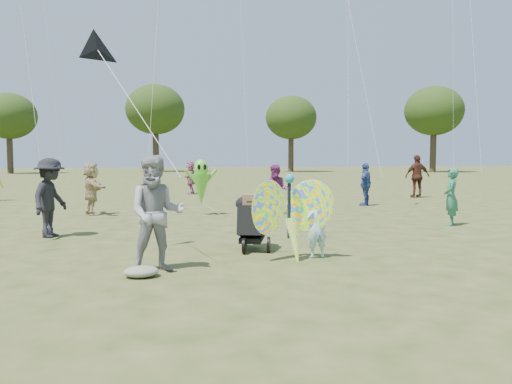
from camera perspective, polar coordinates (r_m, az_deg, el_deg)
ground at (r=8.82m, az=3.94°, el=-7.78°), size 160.00×160.00×0.00m
child_girl at (r=8.98m, az=6.95°, el=-4.07°), size 0.41×0.28×1.09m
adult_man at (r=7.96m, az=-11.32°, el=-2.45°), size 0.96×0.79×1.83m
grey_bag at (r=7.78m, az=-12.98°, el=-8.85°), size 0.52×0.42×0.16m
crowd_b at (r=12.09m, az=-22.45°, el=-0.62°), size 1.06×1.32×1.78m
crowd_c at (r=18.95m, az=12.42°, el=0.86°), size 0.95×0.91×1.59m
crowd_d at (r=16.35m, az=-18.29°, el=0.37°), size 0.92×1.60×1.64m
crowd_e at (r=15.57m, az=2.33°, el=0.26°), size 0.97×0.93×1.57m
crowd_f at (r=14.07m, az=21.40°, el=-0.52°), size 0.63×0.66×1.52m
crowd_h at (r=23.29m, az=17.96°, el=1.73°), size 1.16×0.59×1.91m
crowd_j at (r=24.69m, az=-7.48°, el=1.65°), size 0.85×1.56×1.60m
jogging_stroller at (r=9.71m, az=-0.59°, el=-3.02°), size 0.75×1.14×1.09m
butterfly_kite at (r=8.73m, az=4.03°, el=-2.91°), size 1.74×0.75×1.71m
delta_kite_rig at (r=9.83m, az=-17.61°, el=15.17°), size 1.73×1.99×2.69m
alien_kite at (r=15.54m, az=-6.30°, el=0.92°), size 1.12×0.69×1.74m
tree_line at (r=53.76m, az=-8.80°, el=9.36°), size 91.78×33.60×10.79m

